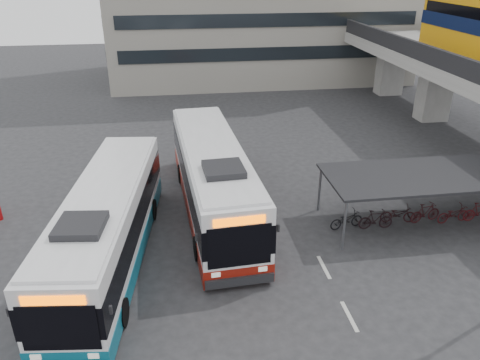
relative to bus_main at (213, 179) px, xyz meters
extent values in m
plane|color=#28282B|center=(1.59, -5.54, -1.79)|extent=(120.00, 120.00, 0.00)
cube|color=gray|center=(18.59, 12.46, 0.51)|extent=(2.20, 1.60, 4.60)
cube|color=gray|center=(18.59, 20.46, 0.51)|extent=(2.20, 1.60, 4.60)
cube|color=black|center=(14.84, 6.46, 4.26)|extent=(0.35, 32.00, 1.10)
cylinder|color=#595B60|center=(5.29, -0.74, -0.59)|extent=(0.12, 0.12, 2.40)
cylinder|color=#595B60|center=(5.29, -4.34, -0.59)|extent=(0.12, 0.12, 2.40)
cube|color=black|center=(10.09, -2.54, 0.69)|extent=(10.00, 4.00, 0.12)
imported|color=black|center=(6.09, -2.54, -1.34)|extent=(1.71, 0.60, 0.90)
imported|color=black|center=(7.42, -2.54, -1.29)|extent=(1.66, 0.47, 1.00)
imported|color=black|center=(8.76, -2.54, -1.34)|extent=(1.71, 0.60, 0.90)
imported|color=black|center=(10.09, -2.54, -1.29)|extent=(1.66, 0.47, 1.00)
imported|color=#350C0F|center=(11.42, -2.54, -1.34)|extent=(1.71, 0.60, 0.90)
imported|color=#3F0C0F|center=(12.76, -2.54, -1.29)|extent=(1.66, 0.47, 1.00)
cube|color=beige|center=(4.09, -8.54, -1.79)|extent=(0.15, 1.60, 0.01)
cube|color=beige|center=(4.09, -5.54, -1.79)|extent=(0.15, 1.60, 0.01)
cube|color=white|center=(0.00, 0.02, 0.19)|extent=(3.52, 13.14, 2.98)
cube|color=maroon|center=(0.00, 0.02, -1.20)|extent=(3.57, 13.19, 0.81)
cube|color=black|center=(0.00, 0.02, 0.32)|extent=(3.59, 13.17, 1.25)
cube|color=#FF5F00|center=(0.38, -6.47, 1.30)|extent=(1.94, 0.19, 0.33)
cube|color=black|center=(0.19, -3.23, 1.91)|extent=(1.76, 1.83, 0.30)
cylinder|color=black|center=(-1.06, -4.21, -1.25)|extent=(0.39, 1.10, 1.08)
cylinder|color=black|center=(1.08, 3.73, -1.25)|extent=(0.39, 1.10, 1.08)
cube|color=white|center=(-4.70, -3.68, 0.09)|extent=(4.06, 12.56, 2.83)
cube|color=#0C5870|center=(-4.70, -3.68, -1.23)|extent=(4.10, 12.61, 0.77)
cube|color=black|center=(-4.70, -3.68, 0.21)|extent=(4.12, 12.59, 1.18)
cube|color=#FF5F00|center=(-5.43, -9.81, 1.14)|extent=(1.83, 0.30, 0.31)
cube|color=black|center=(-5.06, -6.74, 1.73)|extent=(1.76, 1.82, 0.29)
cylinder|color=black|center=(-6.39, -7.46, -1.28)|extent=(0.43, 1.06, 1.03)
cylinder|color=black|center=(-3.07, -0.40, -1.28)|extent=(0.43, 1.06, 1.03)
imported|color=black|center=(0.13, -1.55, -0.93)|extent=(0.43, 0.64, 1.72)
camera|label=1|loc=(-1.72, -20.94, 9.86)|focal=35.00mm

